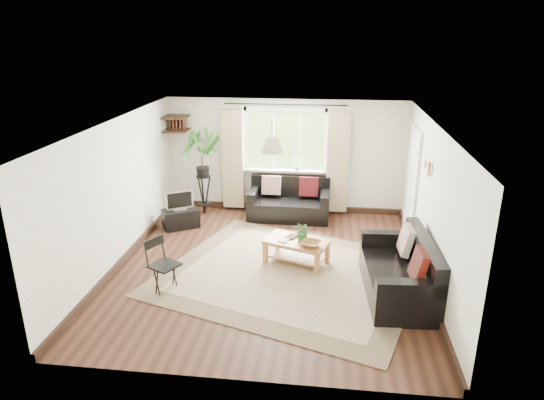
# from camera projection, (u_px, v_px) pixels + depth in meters

# --- Properties ---
(floor) EXTENTS (5.50, 5.50, 0.00)m
(floor) POSITION_uv_depth(u_px,v_px,m) (269.00, 267.00, 8.05)
(floor) COLOR black
(floor) RESTS_ON ground
(ceiling) EXTENTS (5.50, 5.50, 0.00)m
(ceiling) POSITION_uv_depth(u_px,v_px,m) (269.00, 124.00, 7.25)
(ceiling) COLOR white
(ceiling) RESTS_ON floor
(wall_back) EXTENTS (5.00, 0.02, 2.40)m
(wall_back) POSITION_uv_depth(u_px,v_px,m) (285.00, 156.00, 10.22)
(wall_back) COLOR beige
(wall_back) RESTS_ON floor
(wall_front) EXTENTS (5.00, 0.02, 2.40)m
(wall_front) POSITION_uv_depth(u_px,v_px,m) (236.00, 287.00, 5.08)
(wall_front) COLOR beige
(wall_front) RESTS_ON floor
(wall_left) EXTENTS (0.02, 5.50, 2.40)m
(wall_left) POSITION_uv_depth(u_px,v_px,m) (118.00, 193.00, 7.93)
(wall_left) COLOR beige
(wall_left) RESTS_ON floor
(wall_right) EXTENTS (0.02, 5.50, 2.40)m
(wall_right) POSITION_uv_depth(u_px,v_px,m) (432.00, 206.00, 7.37)
(wall_right) COLOR beige
(wall_right) RESTS_ON floor
(rug) EXTENTS (4.73, 4.38, 0.02)m
(rug) POSITION_uv_depth(u_px,v_px,m) (290.00, 274.00, 7.81)
(rug) COLOR beige
(rug) RESTS_ON floor
(window) EXTENTS (2.50, 0.16, 2.16)m
(window) POSITION_uv_depth(u_px,v_px,m) (285.00, 140.00, 10.07)
(window) COLOR white
(window) RESTS_ON wall_back
(door) EXTENTS (0.06, 0.96, 2.06)m
(door) POSITION_uv_depth(u_px,v_px,m) (412.00, 185.00, 9.03)
(door) COLOR silver
(door) RESTS_ON wall_right
(corner_shelf) EXTENTS (0.50, 0.50, 0.34)m
(corner_shelf) POSITION_uv_depth(u_px,v_px,m) (176.00, 124.00, 10.01)
(corner_shelf) COLOR black
(corner_shelf) RESTS_ON wall_back
(pendant_lamp) EXTENTS (0.36, 0.36, 0.54)m
(pendant_lamp) POSITION_uv_depth(u_px,v_px,m) (272.00, 141.00, 7.74)
(pendant_lamp) COLOR beige
(pendant_lamp) RESTS_ON ceiling
(wall_sconce) EXTENTS (0.12, 0.12, 0.28)m
(wall_sconce) POSITION_uv_depth(u_px,v_px,m) (427.00, 166.00, 7.48)
(wall_sconce) COLOR beige
(wall_sconce) RESTS_ON wall_right
(sofa_back) EXTENTS (1.68, 0.85, 0.78)m
(sofa_back) POSITION_uv_depth(u_px,v_px,m) (289.00, 200.00, 10.03)
(sofa_back) COLOR black
(sofa_back) RESTS_ON floor
(sofa_right) EXTENTS (1.86, 1.02, 0.85)m
(sofa_right) POSITION_uv_depth(u_px,v_px,m) (398.00, 269.00, 7.11)
(sofa_right) COLOR black
(sofa_right) RESTS_ON floor
(coffee_table) EXTENTS (1.17, 0.89, 0.42)m
(coffee_table) POSITION_uv_depth(u_px,v_px,m) (296.00, 252.00, 8.13)
(coffee_table) COLOR brown
(coffee_table) RESTS_ON floor
(table_plant) EXTENTS (0.39, 0.38, 0.33)m
(table_plant) POSITION_uv_depth(u_px,v_px,m) (303.00, 231.00, 8.00)
(table_plant) COLOR #2B5C25
(table_plant) RESTS_ON coffee_table
(bowl) EXTENTS (0.41, 0.41, 0.08)m
(bowl) POSITION_uv_depth(u_px,v_px,m) (311.00, 244.00, 7.83)
(bowl) COLOR brown
(bowl) RESTS_ON coffee_table
(book_a) EXTENTS (0.21, 0.24, 0.02)m
(book_a) POSITION_uv_depth(u_px,v_px,m) (280.00, 239.00, 8.09)
(book_a) COLOR white
(book_a) RESTS_ON coffee_table
(book_b) EXTENTS (0.25, 0.27, 0.02)m
(book_b) POSITION_uv_depth(u_px,v_px,m) (288.00, 235.00, 8.23)
(book_b) COLOR #502A20
(book_b) RESTS_ON coffee_table
(tv_stand) EXTENTS (0.79, 0.69, 0.37)m
(tv_stand) POSITION_uv_depth(u_px,v_px,m) (181.00, 218.00, 9.62)
(tv_stand) COLOR black
(tv_stand) RESTS_ON floor
(tv) EXTENTS (0.55, 0.42, 0.41)m
(tv) POSITION_uv_depth(u_px,v_px,m) (179.00, 200.00, 9.49)
(tv) COLOR #A5A5AA
(tv) RESTS_ON tv_stand
(palm_stand) EXTENTS (0.78, 0.78, 1.80)m
(palm_stand) POSITION_uv_depth(u_px,v_px,m) (203.00, 173.00, 10.13)
(palm_stand) COLOR black
(palm_stand) RESTS_ON floor
(folding_chair) EXTENTS (0.57, 0.57, 0.82)m
(folding_chair) POSITION_uv_depth(u_px,v_px,m) (165.00, 266.00, 7.21)
(folding_chair) COLOR black
(folding_chair) RESTS_ON floor
(sill_plant) EXTENTS (0.14, 0.10, 0.27)m
(sill_plant) POSITION_uv_depth(u_px,v_px,m) (297.00, 164.00, 10.13)
(sill_plant) COLOR #2D6023
(sill_plant) RESTS_ON window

